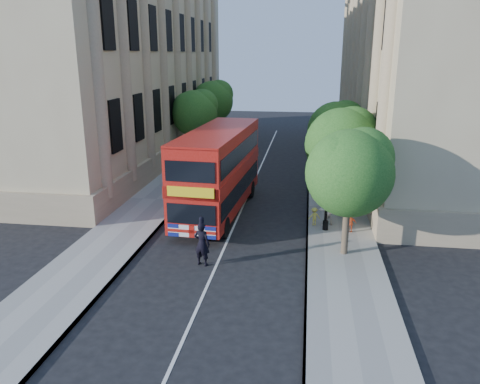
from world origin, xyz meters
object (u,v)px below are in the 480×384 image
at_px(double_decker_bus, 219,169).
at_px(woman_pedestrian, 326,210).
at_px(lamp_post, 328,187).
at_px(police_constable, 202,244).
at_px(box_van, 212,165).

xyz_separation_m(double_decker_bus, woman_pedestrian, (6.25, -1.51, -1.71)).
relative_size(lamp_post, double_decker_bus, 0.48).
xyz_separation_m(lamp_post, woman_pedestrian, (0.00, 0.69, -1.49)).
bearing_deg(police_constable, woman_pedestrian, -119.44).
bearing_deg(police_constable, lamp_post, -123.14).
relative_size(lamp_post, police_constable, 2.50).
bearing_deg(lamp_post, police_constable, -138.44).
distance_m(double_decker_bus, box_van, 6.29).
height_order(lamp_post, police_constable, lamp_post).
bearing_deg(woman_pedestrian, box_van, -79.38).
relative_size(double_decker_bus, woman_pedestrian, 6.04).
height_order(double_decker_bus, police_constable, double_decker_bus).
height_order(double_decker_bus, box_van, double_decker_bus).
relative_size(box_van, police_constable, 2.76).
distance_m(lamp_post, box_van, 11.40).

